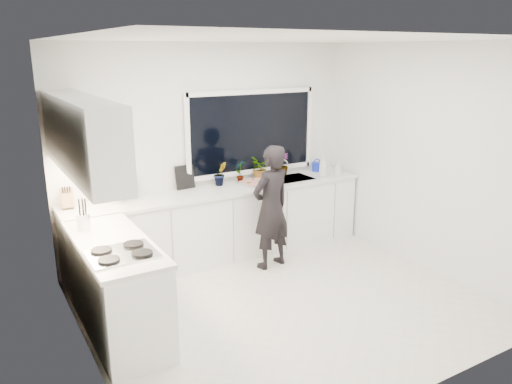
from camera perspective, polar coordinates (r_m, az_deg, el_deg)
floor at (r=5.47m, az=3.30°, el=-12.59°), size 4.00×3.50×0.02m
wall_back at (r=6.47m, az=-5.25°, el=4.68°), size 4.00×0.02×2.70m
wall_left at (r=4.23m, az=-19.68°, el=-2.22°), size 0.02×3.50×2.70m
wall_right at (r=6.30m, az=18.91°, el=3.59°), size 0.02×3.50×2.70m
ceiling at (r=4.82m, az=3.83°, el=17.20°), size 4.00×3.50×0.02m
window at (r=6.68m, az=-0.48°, el=6.84°), size 1.80×0.02×1.00m
base_cabinets_back at (r=6.44m, az=-3.85°, el=-3.74°), size 3.92×0.58×0.88m
base_cabinets_left at (r=4.94m, az=-15.61°, el=-10.61°), size 0.58×1.60×0.88m
countertop_back at (r=6.29m, az=-3.88°, el=0.18°), size 3.94×0.62×0.04m
countertop_left at (r=4.76m, az=-16.02°, el=-5.63°), size 0.62×1.60×0.04m
upper_cabinets at (r=4.83m, az=-19.34°, el=6.09°), size 0.34×2.10×0.70m
sink at (r=6.83m, az=3.97°, el=1.17°), size 0.58×0.42×0.14m
faucet at (r=6.95m, az=3.06°, el=2.81°), size 0.03×0.03×0.22m
stovetop at (r=4.43m, az=-15.11°, el=-6.73°), size 0.56×0.48×0.03m
person at (r=6.05m, az=1.74°, el=-1.76°), size 0.62×0.48×1.53m
pizza_tray at (r=6.52m, az=0.50°, el=1.10°), size 0.55×0.44×0.03m
pizza at (r=6.52m, az=0.50°, el=1.25°), size 0.50×0.39×0.01m
watering_can at (r=7.25m, az=6.95°, el=2.89°), size 0.16×0.16×0.13m
paper_towel_roll at (r=5.91m, az=-15.69°, el=0.10°), size 0.14×0.14×0.26m
knife_block at (r=5.85m, az=-20.80°, el=-0.72°), size 0.14×0.11×0.22m
utensil_crock at (r=5.11m, az=-19.11°, el=-3.22°), size 0.17×0.17×0.16m
picture_frame_large at (r=6.08m, az=-14.67°, el=0.69°), size 0.22×0.08×0.28m
picture_frame_small at (r=6.31m, az=-8.14°, el=1.70°), size 0.25×0.04×0.30m
herb_plants at (r=6.68m, az=0.20°, el=2.74°), size 1.15×0.34×0.34m
soap_bottles at (r=6.95m, az=8.08°, el=2.88°), size 0.39×0.14×0.29m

